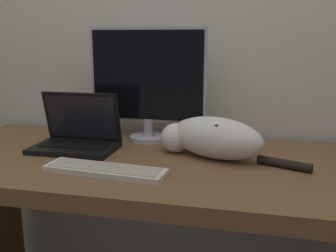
{
  "coord_description": "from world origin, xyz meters",
  "views": [
    {
      "loc": [
        0.42,
        -0.99,
        1.23
      ],
      "look_at": [
        0.1,
        0.36,
        0.91
      ],
      "focal_mm": 42.0,
      "sensor_mm": 36.0,
      "label": 1
    }
  ],
  "objects_px": {
    "laptop": "(77,138)",
    "cat": "(212,137)",
    "external_keyboard": "(105,170)",
    "monitor": "(148,82)"
  },
  "relations": [
    {
      "from": "monitor",
      "to": "external_keyboard",
      "type": "xyz_separation_m",
      "value": [
        -0.02,
        -0.46,
        -0.25
      ]
    },
    {
      "from": "monitor",
      "to": "external_keyboard",
      "type": "bearing_deg",
      "value": -92.75
    },
    {
      "from": "laptop",
      "to": "monitor",
      "type": "bearing_deg",
      "value": 39.84
    },
    {
      "from": "external_keyboard",
      "to": "laptop",
      "type": "bearing_deg",
      "value": 136.41
    },
    {
      "from": "laptop",
      "to": "cat",
      "type": "relative_size",
      "value": 0.59
    },
    {
      "from": "monitor",
      "to": "external_keyboard",
      "type": "relative_size",
      "value": 1.19
    },
    {
      "from": "monitor",
      "to": "external_keyboard",
      "type": "distance_m",
      "value": 0.52
    },
    {
      "from": "laptop",
      "to": "external_keyboard",
      "type": "bearing_deg",
      "value": -48.09
    },
    {
      "from": "cat",
      "to": "external_keyboard",
      "type": "bearing_deg",
      "value": -120.65
    },
    {
      "from": "external_keyboard",
      "to": "cat",
      "type": "distance_m",
      "value": 0.43
    }
  ]
}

